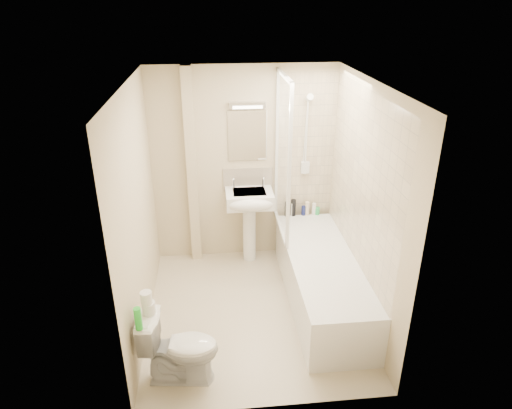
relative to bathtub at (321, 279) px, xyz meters
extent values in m
plane|color=beige|center=(-0.75, -0.11, -0.29)|extent=(2.50, 2.50, 0.00)
cube|color=beige|center=(-0.75, 1.14, 0.91)|extent=(2.20, 0.02, 2.40)
cube|color=beige|center=(-1.85, -0.11, 0.91)|extent=(0.02, 2.50, 2.40)
cube|color=beige|center=(0.35, -0.11, 0.91)|extent=(0.02, 2.50, 2.40)
cube|color=white|center=(-0.75, -0.11, 2.11)|extent=(2.20, 2.50, 0.02)
cube|color=beige|center=(0.00, 1.12, 1.14)|extent=(0.70, 0.01, 1.75)
cube|color=beige|center=(0.34, 0.00, 1.14)|extent=(0.01, 2.10, 1.75)
cube|color=beige|center=(-1.37, 1.08, 0.91)|extent=(0.12, 0.12, 2.40)
cube|color=beige|center=(-0.70, 1.13, 0.74)|extent=(0.60, 0.02, 0.30)
cube|color=white|center=(-0.70, 1.12, 1.29)|extent=(0.46, 0.01, 0.60)
cube|color=silver|center=(-0.70, 1.10, 1.66)|extent=(0.42, 0.07, 0.07)
cube|color=white|center=(0.00, 0.00, -0.01)|extent=(0.70, 2.10, 0.55)
cube|color=white|center=(0.00, 0.00, 0.21)|extent=(0.56, 1.96, 0.05)
cube|color=white|center=(-0.35, 0.69, 1.16)|extent=(0.01, 0.90, 1.80)
cube|color=white|center=(-0.35, 1.12, 1.16)|extent=(0.04, 0.04, 1.80)
cube|color=white|center=(-0.35, 0.24, 1.16)|extent=(0.04, 0.04, 1.80)
cube|color=white|center=(-0.35, 0.69, 2.04)|extent=(0.04, 0.90, 0.04)
cube|color=white|center=(-0.35, 0.69, 0.28)|extent=(0.04, 0.90, 0.03)
cylinder|color=white|center=(0.00, 1.10, 1.26)|extent=(0.02, 0.02, 0.90)
cylinder|color=white|center=(0.00, 1.10, 0.81)|extent=(0.05, 0.05, 0.02)
cylinder|color=white|center=(0.00, 1.10, 1.71)|extent=(0.05, 0.05, 0.02)
cylinder|color=white|center=(0.00, 1.04, 1.74)|extent=(0.08, 0.11, 0.11)
cube|color=white|center=(0.00, 1.10, 0.88)|extent=(0.10, 0.05, 0.14)
cylinder|color=white|center=(-0.02, 1.08, 1.31)|extent=(0.01, 0.13, 0.84)
cylinder|color=white|center=(-0.70, 0.97, 0.09)|extent=(0.16, 0.16, 0.76)
cube|color=white|center=(-0.70, 0.94, 0.57)|extent=(0.56, 0.43, 0.17)
ellipsoid|color=white|center=(-0.70, 0.77, 0.57)|extent=(0.56, 0.24, 0.17)
cube|color=silver|center=(-0.70, 0.94, 0.64)|extent=(0.39, 0.28, 0.04)
cylinder|color=white|center=(-0.88, 1.05, 0.71)|extent=(0.03, 0.03, 0.10)
cylinder|color=white|center=(-0.52, 1.05, 0.71)|extent=(0.03, 0.03, 0.10)
sphere|color=white|center=(-0.88, 1.05, 0.77)|extent=(0.04, 0.04, 0.04)
sphere|color=white|center=(-0.52, 1.05, 0.77)|extent=(0.04, 0.04, 0.04)
cylinder|color=black|center=(-0.21, 1.05, 0.35)|extent=(0.07, 0.07, 0.18)
cylinder|color=silver|center=(-0.14, 1.05, 0.35)|extent=(0.06, 0.06, 0.17)
cylinder|color=black|center=(-0.14, 1.05, 0.37)|extent=(0.06, 0.06, 0.21)
cylinder|color=navy|center=(0.00, 1.05, 0.32)|extent=(0.05, 0.05, 0.12)
cylinder|color=beige|center=(0.04, 1.05, 0.35)|extent=(0.05, 0.05, 0.18)
cylinder|color=white|center=(0.13, 1.05, 0.34)|extent=(0.05, 0.05, 0.15)
cylinder|color=#32C55F|center=(0.17, 1.05, 0.31)|extent=(0.06, 0.06, 0.09)
imported|color=white|center=(-1.47, -0.96, 0.05)|extent=(0.52, 0.74, 0.67)
cylinder|color=white|center=(-1.71, -0.90, 0.43)|extent=(0.11, 0.11, 0.11)
cylinder|color=white|center=(-1.71, -0.90, 0.54)|extent=(0.10, 0.10, 0.11)
cylinder|color=green|center=(-1.76, -1.09, 0.48)|extent=(0.06, 0.06, 0.20)
camera|label=1|loc=(-1.13, -4.05, 2.80)|focal=32.00mm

